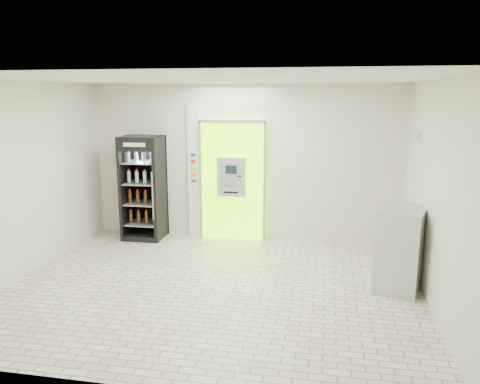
# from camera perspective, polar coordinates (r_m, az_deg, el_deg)

# --- Properties ---
(ground) EXTENTS (6.00, 6.00, 0.00)m
(ground) POSITION_cam_1_polar(r_m,az_deg,el_deg) (7.08, -3.21, -11.47)
(ground) COLOR beige
(ground) RESTS_ON ground
(room_shell) EXTENTS (6.00, 6.00, 6.00)m
(room_shell) POSITION_cam_1_polar(r_m,az_deg,el_deg) (6.57, -3.39, 3.46)
(room_shell) COLOR silver
(room_shell) RESTS_ON ground
(atm_assembly) EXTENTS (1.30, 0.24, 2.33)m
(atm_assembly) POSITION_cam_1_polar(r_m,az_deg,el_deg) (9.05, -0.91, 1.46)
(atm_assembly) COLOR #81F900
(atm_assembly) RESTS_ON ground
(pillar) EXTENTS (0.22, 0.11, 2.60)m
(pillar) POSITION_cam_1_polar(r_m,az_deg,el_deg) (9.24, -5.61, 2.43)
(pillar) COLOR silver
(pillar) RESTS_ON ground
(beverage_cooler) EXTENTS (0.77, 0.72, 2.02)m
(beverage_cooler) POSITION_cam_1_polar(r_m,az_deg,el_deg) (9.35, -11.66, 0.28)
(beverage_cooler) COLOR black
(beverage_cooler) RESTS_ON ground
(steel_cabinet) EXTENTS (0.86, 1.04, 1.20)m
(steel_cabinet) POSITION_cam_1_polar(r_m,az_deg,el_deg) (7.26, 19.03, -6.46)
(steel_cabinet) COLOR #AFB2B7
(steel_cabinet) RESTS_ON ground
(exit_sign) EXTENTS (0.02, 0.22, 0.26)m
(exit_sign) POSITION_cam_1_polar(r_m,az_deg,el_deg) (7.87, 21.01, 6.12)
(exit_sign) COLOR white
(exit_sign) RESTS_ON room_shell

